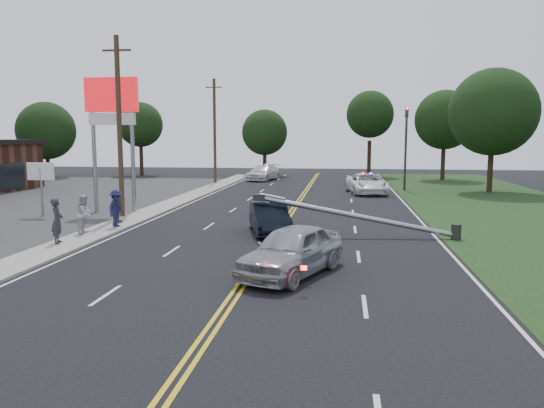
# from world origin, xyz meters

# --- Properties ---
(ground) EXTENTS (120.00, 120.00, 0.00)m
(ground) POSITION_xyz_m (0.00, 0.00, 0.00)
(ground) COLOR black
(ground) RESTS_ON ground
(sidewalk) EXTENTS (1.80, 70.00, 0.12)m
(sidewalk) POSITION_xyz_m (-8.40, 10.00, 0.06)
(sidewalk) COLOR gray
(sidewalk) RESTS_ON ground
(centerline_yellow) EXTENTS (0.36, 80.00, 0.00)m
(centerline_yellow) POSITION_xyz_m (0.00, 10.00, 0.01)
(centerline_yellow) COLOR gold
(centerline_yellow) RESTS_ON ground
(pylon_sign) EXTENTS (3.20, 0.35, 8.00)m
(pylon_sign) POSITION_xyz_m (-10.50, 14.00, 6.00)
(pylon_sign) COLOR gray
(pylon_sign) RESTS_ON ground
(small_sign) EXTENTS (1.60, 0.14, 3.10)m
(small_sign) POSITION_xyz_m (-14.00, 12.00, 2.33)
(small_sign) COLOR gray
(small_sign) RESTS_ON ground
(traffic_signal) EXTENTS (0.28, 0.41, 7.05)m
(traffic_signal) POSITION_xyz_m (8.30, 30.00, 4.21)
(traffic_signal) COLOR #2D2D30
(traffic_signal) RESTS_ON ground
(fallen_streetlight) EXTENTS (9.36, 0.44, 1.91)m
(fallen_streetlight) POSITION_xyz_m (4.19, 8.00, 0.92)
(fallen_streetlight) COLOR #2D2D30
(fallen_streetlight) RESTS_ON ground
(utility_pole_mid) EXTENTS (1.60, 0.28, 10.00)m
(utility_pole_mid) POSITION_xyz_m (-9.20, 12.00, 5.08)
(utility_pole_mid) COLOR #382619
(utility_pole_mid) RESTS_ON ground
(utility_pole_far) EXTENTS (1.60, 0.28, 10.00)m
(utility_pole_far) POSITION_xyz_m (-9.20, 34.00, 5.08)
(utility_pole_far) COLOR #382619
(utility_pole_far) RESTS_ON ground
(tree_4) EXTENTS (6.40, 6.40, 8.40)m
(tree_4) POSITION_xyz_m (-29.83, 39.62, 5.19)
(tree_4) COLOR black
(tree_4) RESTS_ON ground
(tree_5) EXTENTS (5.22, 5.22, 8.54)m
(tree_5) POSITION_xyz_m (-20.51, 43.88, 5.92)
(tree_5) COLOR black
(tree_5) RESTS_ON ground
(tree_6) EXTENTS (5.29, 5.29, 7.68)m
(tree_6) POSITION_xyz_m (-6.02, 45.31, 5.02)
(tree_6) COLOR black
(tree_6) RESTS_ON ground
(tree_7) EXTENTS (5.36, 5.36, 9.74)m
(tree_7) POSITION_xyz_m (6.04, 45.94, 7.04)
(tree_7) COLOR black
(tree_7) RESTS_ON ground
(tree_8) EXTENTS (6.20, 6.20, 9.39)m
(tree_8) POSITION_xyz_m (13.53, 41.78, 6.28)
(tree_8) COLOR black
(tree_8) RESTS_ON ground
(tree_9) EXTENTS (7.03, 7.03, 10.03)m
(tree_9) POSITION_xyz_m (15.03, 29.24, 6.51)
(tree_9) COLOR black
(tree_9) RESTS_ON ground
(crashed_sedan) EXTENTS (2.69, 4.74, 1.48)m
(crashed_sedan) POSITION_xyz_m (-0.34, 8.38, 0.74)
(crashed_sedan) COLOR black
(crashed_sedan) RESTS_ON ground
(waiting_sedan) EXTENTS (3.69, 5.25, 1.66)m
(waiting_sedan) POSITION_xyz_m (1.42, 1.01, 0.83)
(waiting_sedan) COLOR #98999F
(waiting_sedan) RESTS_ON ground
(emergency_a) EXTENTS (3.56, 6.15, 1.61)m
(emergency_a) POSITION_xyz_m (4.97, 26.91, 0.81)
(emergency_a) COLOR white
(emergency_a) RESTS_ON ground
(emergency_b) EXTENTS (3.43, 5.92, 1.61)m
(emergency_b) POSITION_xyz_m (-5.18, 38.68, 0.81)
(emergency_b) COLOR silver
(emergency_b) RESTS_ON ground
(bystander_a) EXTENTS (0.65, 0.80, 1.90)m
(bystander_a) POSITION_xyz_m (-8.78, 4.41, 1.07)
(bystander_a) COLOR #2A2B32
(bystander_a) RESTS_ON sidewalk
(bystander_b) EXTENTS (0.74, 0.92, 1.80)m
(bystander_b) POSITION_xyz_m (-8.73, 6.72, 1.02)
(bystander_b) COLOR #B0B0B5
(bystander_b) RESTS_ON sidewalk
(bystander_c) EXTENTS (0.81, 1.26, 1.84)m
(bystander_c) POSITION_xyz_m (-8.04, 8.62, 1.04)
(bystander_c) COLOR #1C1D46
(bystander_c) RESTS_ON sidewalk
(bystander_d) EXTENTS (0.44, 0.97, 1.62)m
(bystander_d) POSITION_xyz_m (-8.49, 9.82, 0.93)
(bystander_d) COLOR #5F504C
(bystander_d) RESTS_ON sidewalk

